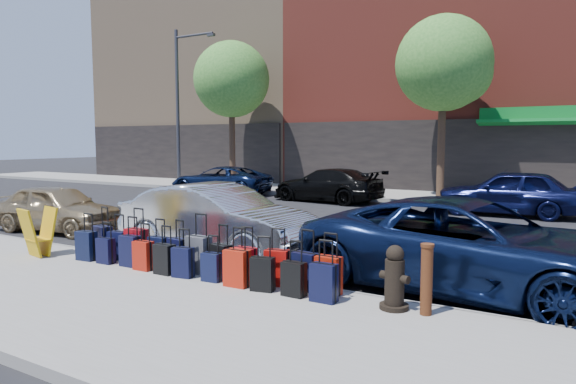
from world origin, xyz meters
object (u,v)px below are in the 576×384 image
Objects in this scene: suitcase_front_5 at (199,255)px; car_far_2 at (509,192)px; fire_hydrant at (395,280)px; car_near_0 at (58,208)px; bollard at (427,278)px; car_near_2 at (470,246)px; car_near_1 at (217,219)px; tree_center at (447,66)px; tree_left at (234,81)px; car_far_1 at (327,185)px; car_far_0 at (221,180)px; streetlight at (180,98)px; display_rack at (38,233)px.

car_far_2 is (3.51, 11.31, 0.29)m from suitcase_front_5.
car_near_0 is at bearing -174.23° from fire_hydrant.
car_near_2 is at bearing 84.39° from bollard.
car_near_2 is 9.61m from car_far_2.
car_far_2 is (10.04, 9.44, 0.12)m from car_near_0.
car_near_1 is 1.02× the size of car_far_2.
tree_center reaches higher than car_near_1.
tree_center is at bearing 0.00° from tree_left.
tree_left is at bearing 180.00° from tree_center.
car_near_0 is at bearing 169.24° from bollard.
suitcase_front_5 is 12.21m from car_far_1.
fire_hydrant is at bearing -107.97° from car_near_0.
car_near_0 is 10.38m from car_far_1.
fire_hydrant is at bearing 0.78° from suitcase_front_5.
bollard is 0.21× the size of car_far_0.
streetlight is at bearing 156.89° from fire_hydrant.
car_far_1 is (0.30, 12.36, 0.05)m from display_rack.
suitcase_front_5 is 3.57m from fire_hydrant.
tree_center is 1.56× the size of car_far_0.
car_far_2 is (12.27, -0.47, 0.12)m from car_far_0.
car_near_1 is (11.64, -11.67, -3.91)m from streetlight.
car_near_1 is 12.45m from car_far_0.
suitcase_front_5 is 0.22× the size of car_far_1.
car_far_0 is (-9.43, -2.53, -4.77)m from tree_center.
car_near_1 is at bearing 173.29° from fire_hydrant.
tree_left is 20.28m from fire_hydrant.
display_rack reaches higher than bollard.
car_far_0 is 1.04× the size of car_far_2.
display_rack is at bearing -176.41° from bollard.
tree_center is 1.56× the size of car_far_1.
tree_center is 6.70m from car_far_1.
tree_left reaches higher than car_far_1.
tree_center is 13.34m from car_near_1.
car_near_0 is at bearing -11.00° from car_far_1.
tree_center is at bearing 103.01° from bollard.
display_rack is at bearing 16.04° from car_far_0.
tree_center is 7.56× the size of display_rack.
tree_center is 1.62× the size of car_far_2.
car_far_1 reaches higher than bollard.
streetlight reaches higher than tree_left.
car_near_0 is 0.83× the size of car_near_1.
car_far_2 is (-0.05, 11.43, 0.21)m from fire_hydrant.
car_far_0 is at bearing -67.06° from tree_left.
tree_center is 8.19× the size of fire_hydrant.
display_rack is at bearing -33.02° from car_far_2.
suitcase_front_5 is 0.23× the size of car_near_1.
display_rack is at bearing 136.90° from car_near_1.
car_near_1 is (2.49, 2.55, 0.13)m from display_rack.
streetlight reaches higher than car_near_1.
tree_center reaches higher than car_far_1.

